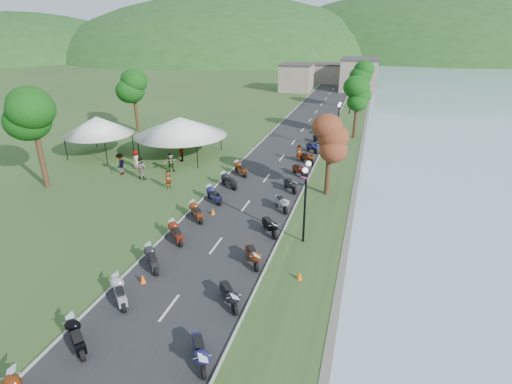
% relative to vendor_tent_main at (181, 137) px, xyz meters
% --- Properties ---
extents(road, '(7.00, 120.00, 0.02)m').
position_rel_vendor_tent_main_xyz_m(road, '(9.87, 8.21, -1.99)').
color(road, '#28282A').
rests_on(road, ground).
extents(hills_backdrop, '(360.00, 120.00, 76.00)m').
position_rel_vendor_tent_main_xyz_m(hills_backdrop, '(9.87, 168.21, -2.00)').
color(hills_backdrop, '#285621').
rests_on(hills_backdrop, ground).
extents(far_building, '(18.00, 16.00, 5.00)m').
position_rel_vendor_tent_main_xyz_m(far_building, '(7.87, 53.21, 0.50)').
color(far_building, gray).
rests_on(far_building, ground).
extents(moto_row_left, '(2.60, 36.21, 1.10)m').
position_rel_vendor_tent_main_xyz_m(moto_row_left, '(7.37, -20.54, -1.45)').
color(moto_row_left, '#331411').
rests_on(moto_row_left, ground).
extents(moto_row_right, '(2.60, 46.64, 1.10)m').
position_rel_vendor_tent_main_xyz_m(moto_row_right, '(12.53, -5.98, -1.45)').
color(moto_row_right, '#331411').
rests_on(moto_row_right, ground).
extents(vendor_tent_main, '(6.12, 6.12, 4.00)m').
position_rel_vendor_tent_main_xyz_m(vendor_tent_main, '(0.00, 0.00, 0.00)').
color(vendor_tent_main, white).
rests_on(vendor_tent_main, ground).
extents(vendor_tent_side, '(4.57, 4.57, 4.00)m').
position_rel_vendor_tent_main_xyz_m(vendor_tent_side, '(-8.12, -2.01, 0.00)').
color(vendor_tent_side, white).
rests_on(vendor_tent_side, ground).
extents(tree_park_left, '(3.60, 3.60, 9.99)m').
position_rel_vendor_tent_main_xyz_m(tree_park_left, '(-7.08, -10.72, 2.99)').
color(tree_park_left, '#145412').
rests_on(tree_park_left, ground).
extents(tree_lakeside, '(2.60, 2.60, 7.23)m').
position_rel_vendor_tent_main_xyz_m(tree_lakeside, '(15.34, -5.80, 1.62)').
color(tree_lakeside, '#145412').
rests_on(tree_lakeside, ground).
extents(pedestrian_a, '(0.67, 0.69, 1.53)m').
position_rel_vendor_tent_main_xyz_m(pedestrian_a, '(2.79, -8.26, -2.00)').
color(pedestrian_a, slate).
rests_on(pedestrian_a, ground).
extents(pedestrian_b, '(0.96, 0.53, 1.96)m').
position_rel_vendor_tent_main_xyz_m(pedestrian_b, '(-0.54, -6.91, -2.00)').
color(pedestrian_b, slate).
rests_on(pedestrian_b, ground).
extents(pedestrian_c, '(0.80, 1.35, 1.95)m').
position_rel_vendor_tent_main_xyz_m(pedestrian_c, '(-2.87, -6.40, -2.00)').
color(pedestrian_c, slate).
rests_on(pedestrian_c, ground).
extents(traffic_cone_near, '(0.32, 0.32, 0.49)m').
position_rel_vendor_tent_main_xyz_m(traffic_cone_near, '(7.61, -20.36, -1.75)').
color(traffic_cone_near, '#F2590C').
rests_on(traffic_cone_near, ground).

